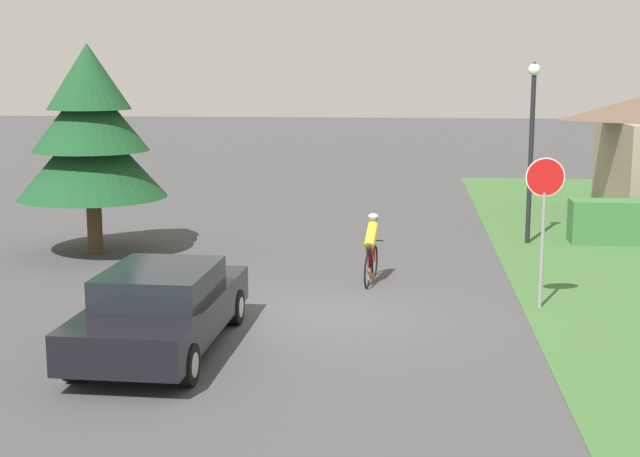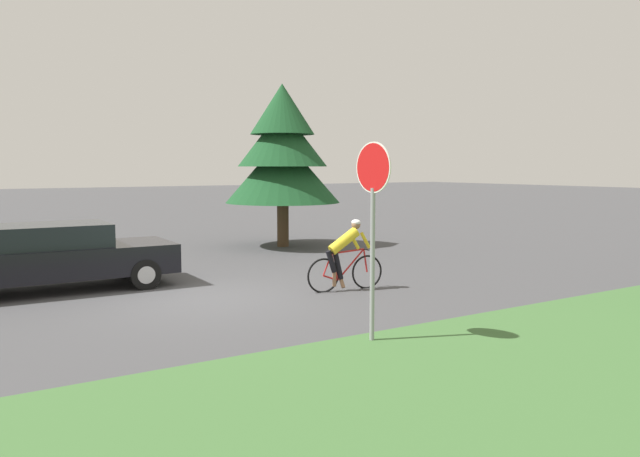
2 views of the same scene
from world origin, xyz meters
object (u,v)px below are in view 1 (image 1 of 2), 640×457
Objects in this scene: sedan_left_lane at (162,308)px; stop_sign at (544,202)px; street_lamp at (532,130)px; cyclist at (371,250)px; conifer_tall_near at (90,132)px.

sedan_left_lane is 7.41m from stop_sign.
street_lamp reaches higher than sedan_left_lane.
stop_sign reaches higher than cyclist.
street_lamp is (0.60, 6.59, 0.92)m from stop_sign.
stop_sign is (6.51, 3.27, 1.35)m from sedan_left_lane.
stop_sign is 11.17m from conifer_tall_near.
street_lamp is at bearing 12.44° from conifer_tall_near.
sedan_left_lane is 12.36m from street_lamp.
sedan_left_lane is 5.99m from cyclist.
conifer_tall_near is at bearing 28.29° from sedan_left_lane.
conifer_tall_near reaches higher than cyclist.
street_lamp is 11.17m from conifer_tall_near.
cyclist is at bearing -32.54° from stop_sign.
street_lamp is (7.10, 9.86, 2.27)m from sedan_left_lane.
stop_sign is 6.68m from street_lamp.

